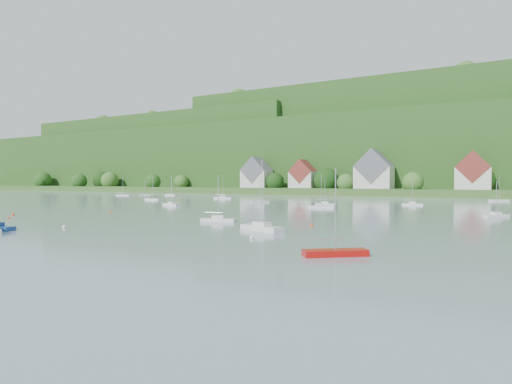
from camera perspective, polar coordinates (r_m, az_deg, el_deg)
far_shore_strip at (r=213.96m, az=14.81°, el=0.11°), size 600.00×60.00×3.00m
forested_ridge at (r=281.27m, az=18.38°, el=4.76°), size 620.00×181.22×69.89m
village_building_0 at (r=222.20m, az=0.08°, el=2.27°), size 14.00×10.40×16.00m
village_building_1 at (r=213.04m, az=6.24°, el=2.09°), size 12.00×9.36×14.00m
village_building_2 at (r=201.09m, az=15.36°, el=2.52°), size 16.00×11.44×18.00m
village_building_3 at (r=193.47m, az=26.81°, el=2.21°), size 13.00×10.40×15.50m
near_sailboat_3 at (r=67.95m, az=-5.03°, el=-3.61°), size 5.68×2.99×7.38m
near_sailboat_4 at (r=55.46m, az=0.79°, el=-4.69°), size 7.00×4.27×9.15m
near_sailboat_7 at (r=37.75m, az=10.45°, el=-7.84°), size 5.34×4.64×7.50m
mooring_buoy_0 at (r=85.07m, az=-29.93°, el=-3.05°), size 0.38×0.38×0.38m
mooring_buoy_1 at (r=64.67m, az=-24.06°, el=-4.36°), size 0.50×0.50×0.50m
mooring_buoy_2 at (r=62.08m, az=7.37°, el=-4.48°), size 0.45×0.45×0.45m
mooring_buoy_3 at (r=92.90m, az=-18.76°, el=-2.57°), size 0.44×0.44×0.44m
mooring_buoy_4 at (r=48.10m, az=-0.57°, el=-6.20°), size 0.48×0.48×0.48m
mooring_buoy_5 at (r=92.14m, az=-29.51°, el=-2.72°), size 0.50×0.50×0.50m
far_sailboat_cluster at (r=131.10m, az=10.47°, el=-1.19°), size 201.07×72.39×8.71m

